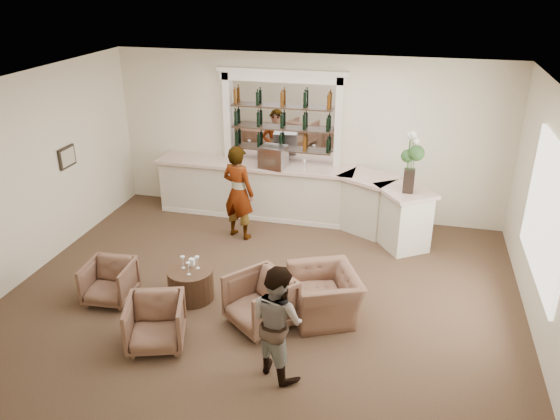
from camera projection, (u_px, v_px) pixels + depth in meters
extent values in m
plane|color=brown|center=(261.00, 299.00, 8.61)|extent=(8.00, 8.00, 0.00)
cube|color=beige|center=(307.00, 137.00, 11.04)|extent=(8.00, 0.04, 3.30)
cube|color=beige|center=(22.00, 180.00, 8.82)|extent=(0.04, 7.00, 3.30)
cube|color=beige|center=(556.00, 233.00, 7.05)|extent=(0.04, 7.00, 3.30)
cube|color=white|center=(257.00, 90.00, 7.27)|extent=(8.00, 7.00, 0.04)
cube|color=white|center=(547.00, 213.00, 7.48)|extent=(0.05, 2.40, 1.90)
cube|color=black|center=(67.00, 157.00, 9.88)|extent=(0.04, 0.46, 0.38)
cube|color=#C0B598|center=(68.00, 157.00, 9.87)|extent=(0.01, 0.38, 0.30)
cube|color=beige|center=(256.00, 190.00, 11.40)|extent=(4.00, 0.70, 1.08)
cube|color=beige|center=(255.00, 164.00, 11.15)|extent=(4.10, 0.82, 0.06)
cube|color=beige|center=(367.00, 205.00, 10.68)|extent=(1.12, 1.04, 1.08)
cube|color=beige|center=(369.00, 178.00, 10.43)|extent=(1.27, 1.19, 0.06)
cube|color=beige|center=(403.00, 219.00, 10.06)|extent=(1.08, 1.14, 1.08)
cube|color=beige|center=(405.00, 191.00, 9.81)|extent=(1.24, 1.29, 0.06)
cube|color=silver|center=(251.00, 217.00, 11.31)|extent=(4.00, 0.06, 0.10)
cube|color=white|center=(283.00, 121.00, 11.01)|extent=(2.15, 0.02, 1.65)
cube|color=silver|center=(229.00, 142.00, 11.42)|extent=(0.14, 0.16, 2.90)
cube|color=silver|center=(338.00, 150.00, 10.91)|extent=(0.14, 0.16, 2.90)
cube|color=silver|center=(282.00, 77.00, 10.60)|extent=(2.52, 0.16, 0.18)
cube|color=silver|center=(282.00, 71.00, 10.55)|extent=(2.64, 0.20, 0.08)
cube|color=#332419|center=(281.00, 150.00, 11.15)|extent=(2.05, 0.20, 0.03)
cube|color=#332419|center=(281.00, 129.00, 10.97)|extent=(2.05, 0.20, 0.03)
cube|color=#332419|center=(281.00, 107.00, 10.79)|extent=(2.05, 0.20, 0.03)
cylinder|color=#492D1F|center=(191.00, 284.00, 8.55)|extent=(0.72, 0.72, 0.50)
imported|color=gray|center=(238.00, 193.00, 10.27)|extent=(0.77, 0.63, 1.83)
imported|color=gray|center=(277.00, 321.00, 6.77)|extent=(0.95, 0.91, 1.54)
imported|color=brown|center=(109.00, 282.00, 8.46)|extent=(0.75, 0.77, 0.66)
imported|color=brown|center=(156.00, 323.00, 7.43)|extent=(0.96, 0.98, 0.71)
imported|color=brown|center=(261.00, 301.00, 7.85)|extent=(1.18, 1.18, 0.78)
imported|color=brown|center=(324.00, 294.00, 8.09)|extent=(1.31, 1.38, 0.70)
cube|color=#B1B0B5|center=(273.00, 157.00, 10.79)|extent=(0.55, 0.48, 0.44)
cube|color=black|center=(409.00, 181.00, 9.61)|extent=(0.19, 0.19, 0.42)
cube|color=white|center=(192.00, 262.00, 8.55)|extent=(0.08, 0.08, 0.12)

